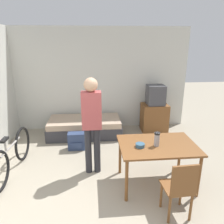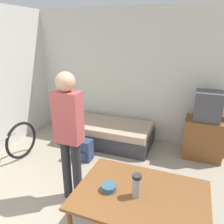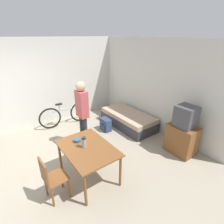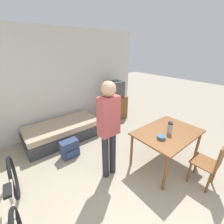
% 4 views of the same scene
% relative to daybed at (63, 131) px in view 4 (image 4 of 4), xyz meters
% --- Properties ---
extents(wall_back, '(5.12, 0.06, 2.70)m').
position_rel_daybed_xyz_m(wall_back, '(0.25, 0.56, 1.13)').
color(wall_back, silver).
rests_on(wall_back, ground_plane).
extents(daybed, '(1.86, 0.90, 0.44)m').
position_rel_daybed_xyz_m(daybed, '(0.00, 0.00, 0.00)').
color(daybed, '#333338').
rests_on(daybed, ground_plane).
extents(tv, '(0.68, 0.50, 1.25)m').
position_rel_daybed_xyz_m(tv, '(1.86, 0.12, 0.33)').
color(tv, brown).
rests_on(tv, ground_plane).
extents(dining_table, '(1.25, 0.88, 0.74)m').
position_rel_daybed_xyz_m(dining_table, '(1.25, -2.17, 0.45)').
color(dining_table, brown).
rests_on(dining_table, ground_plane).
extents(wooden_chair, '(0.40, 0.40, 0.89)m').
position_rel_daybed_xyz_m(wooden_chair, '(1.33, -2.95, 0.28)').
color(wooden_chair, brown).
rests_on(wooden_chair, ground_plane).
extents(bicycle, '(0.18, 1.69, 0.77)m').
position_rel_daybed_xyz_m(bicycle, '(-1.28, -1.60, 0.14)').
color(bicycle, black).
rests_on(bicycle, ground_plane).
extents(person_standing, '(0.34, 0.24, 1.77)m').
position_rel_daybed_xyz_m(person_standing, '(0.19, -1.71, 0.83)').
color(person_standing, '#28282D').
rests_on(person_standing, ground_plane).
extents(thermos_flask, '(0.09, 0.09, 0.23)m').
position_rel_daybed_xyz_m(thermos_flask, '(1.21, -2.22, 0.65)').
color(thermos_flask, '#99999E').
rests_on(thermos_flask, dining_table).
extents(mate_bowl, '(0.15, 0.15, 0.06)m').
position_rel_daybed_xyz_m(mate_bowl, '(0.94, -2.24, 0.56)').
color(mate_bowl, '#335670').
rests_on(mate_bowl, dining_table).
extents(backpack, '(0.37, 0.24, 0.39)m').
position_rel_daybed_xyz_m(backpack, '(-0.17, -0.78, -0.02)').
color(backpack, navy).
rests_on(backpack, ground_plane).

